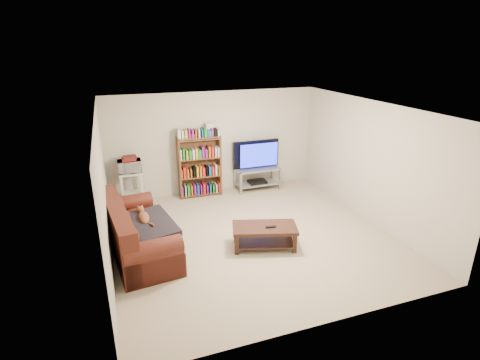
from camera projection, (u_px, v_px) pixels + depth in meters
name	position (u px, v px, depth m)	size (l,w,h in m)	color
floor	(252.00, 236.00, 7.05)	(5.00, 5.00, 0.00)	#C4B092
ceiling	(254.00, 108.00, 6.22)	(5.00, 5.00, 0.00)	white
wall_back	(214.00, 143.00, 8.85)	(5.00, 5.00, 0.00)	beige
wall_front	(329.00, 243.00, 4.42)	(5.00, 5.00, 0.00)	beige
wall_left	(104.00, 194.00, 5.85)	(5.00, 5.00, 0.00)	beige
wall_right	(370.00, 162.00, 7.41)	(5.00, 5.00, 0.00)	beige
sofa	(135.00, 236.00, 6.39)	(1.19, 2.26, 0.93)	#501D14
blanket	(147.00, 225.00, 6.27)	(0.84, 1.08, 0.10)	black
cat	(144.00, 218.00, 6.42)	(0.24, 0.59, 0.18)	brown
coffee_table	(264.00, 233.00, 6.58)	(1.23, 0.86, 0.41)	black
remote	(271.00, 227.00, 6.49)	(0.18, 0.05, 0.02)	black
tv_stand	(257.00, 175.00, 9.19)	(1.09, 0.49, 0.54)	#999EA3
television	(258.00, 155.00, 9.02)	(1.17, 0.15, 0.67)	black
dvd_player	(257.00, 182.00, 9.26)	(0.43, 0.30, 0.06)	black
bookshelf	(200.00, 166.00, 8.70)	(1.00, 0.33, 1.43)	brown
shelf_clutter	(202.00, 132.00, 8.46)	(0.73, 0.23, 0.28)	silver
microwave_stand	(132.00, 184.00, 8.19)	(0.50, 0.37, 0.79)	silver
microwave	(130.00, 166.00, 8.05)	(0.49, 0.33, 0.27)	silver
game_boxes	(129.00, 159.00, 7.99)	(0.29, 0.25, 0.05)	maroon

